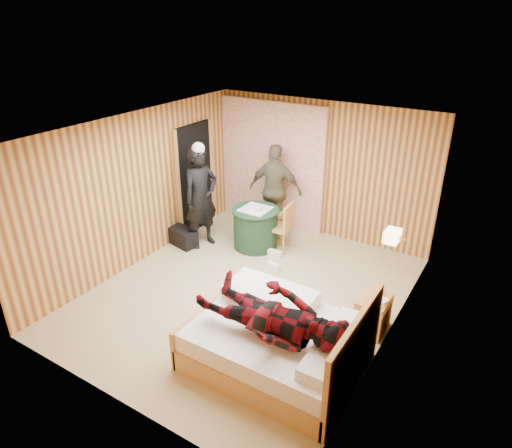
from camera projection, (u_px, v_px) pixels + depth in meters
The scene contains 23 objects.
floor at pixel (247, 293), 6.92m from camera, with size 4.20×5.00×0.01m, color tan.
ceiling at pixel (245, 130), 5.85m from camera, with size 4.20×5.00×0.01m, color silver.
wall_back at pixel (321, 170), 8.30m from camera, with size 4.20×0.02×2.50m, color tan.
wall_left at pixel (138, 190), 7.39m from camera, with size 0.02×5.00×2.50m, color tan.
wall_right at pixel (395, 258), 5.38m from camera, with size 0.02×5.00×2.50m, color tan.
curtain at pixel (272, 164), 8.75m from camera, with size 2.20×0.08×2.40m, color white.
doorway at pixel (195, 179), 8.54m from camera, with size 0.06×0.90×2.05m, color black.
wall_lamp at pixel (392, 236), 5.79m from camera, with size 0.26×0.24×0.16m.
bed at pixel (279, 342), 5.46m from camera, with size 1.98×1.54×1.06m.
nightstand at pixel (373, 313), 6.04m from camera, with size 0.39×0.53×0.51m.
round_table at pixel (255, 228), 8.13m from camera, with size 0.84×0.84×0.74m.
chair_far at pixel (273, 206), 8.58m from camera, with size 0.54×0.54×0.93m.
chair_near at pixel (283, 224), 7.94m from camera, with size 0.43×0.43×0.89m.
duffel_bag at pixel (183, 237), 8.28m from camera, with size 0.56×0.30×0.32m, color black.
sneaker_left at pixel (273, 266), 7.54m from camera, with size 0.25×0.10×0.11m, color white.
sneaker_right at pixel (275, 254), 7.92m from camera, with size 0.25×0.10×0.11m, color white.
woman_standing at pixel (201, 198), 7.98m from camera, with size 0.67×0.44×1.83m, color black.
man_at_table at pixel (275, 190), 8.45m from camera, with size 1.01×0.42×1.72m, color brown.
man_on_bed at pixel (272, 307), 4.99m from camera, with size 1.77×0.67×0.86m, color #610910.
book_lower at pixel (373, 299), 5.89m from camera, with size 0.17×0.22×0.02m, color white.
book_upper at pixel (374, 298), 5.88m from camera, with size 0.16×0.22×0.02m, color white.
cup_nightstand at pixel (378, 290), 6.01m from camera, with size 0.10×0.10×0.09m, color white.
cup_table at pixel (259, 208), 7.86m from camera, with size 0.12×0.12×0.10m, color white.
Camera 1 is at (3.18, -4.85, 3.93)m, focal length 32.00 mm.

